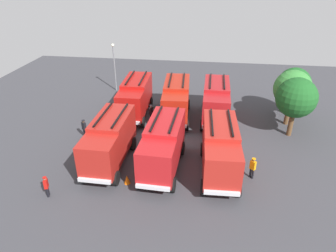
% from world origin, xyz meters
% --- Properties ---
extents(ground_plane, '(52.18, 52.18, 0.00)m').
position_xyz_m(ground_plane, '(0.00, 0.00, 0.00)').
color(ground_plane, '#38383D').
extents(fire_truck_0, '(7.27, 2.92, 3.88)m').
position_xyz_m(fire_truck_0, '(-4.67, -4.08, 2.15)').
color(fire_truck_0, '#A71310').
rests_on(fire_truck_0, ground).
extents(fire_truck_1, '(7.23, 2.83, 3.88)m').
position_xyz_m(fire_truck_1, '(4.23, -4.04, 2.15)').
color(fire_truck_1, '#A31E18').
rests_on(fire_truck_1, ground).
extents(fire_truck_2, '(7.32, 3.07, 3.88)m').
position_xyz_m(fire_truck_2, '(-4.61, 0.23, 2.15)').
color(fire_truck_2, '#A51E10').
rests_on(fire_truck_2, ground).
extents(fire_truck_3, '(7.30, 3.00, 3.88)m').
position_xyz_m(fire_truck_3, '(4.40, 0.21, 2.15)').
color(fire_truck_3, '#AF181B').
rests_on(fire_truck_3, ground).
extents(fire_truck_4, '(7.23, 2.81, 3.88)m').
position_xyz_m(fire_truck_4, '(-4.77, 4.26, 2.15)').
color(fire_truck_4, '#A2181B').
rests_on(fire_truck_4, ground).
extents(fire_truck_5, '(7.29, 2.98, 3.88)m').
position_xyz_m(fire_truck_5, '(4.33, 4.51, 2.15)').
color(fire_truck_5, '#A8211A').
rests_on(fire_truck_5, ground).
extents(firefighter_0, '(0.47, 0.36, 1.61)m').
position_xyz_m(firefighter_0, '(8.75, -7.19, 0.89)').
color(firefighter_0, black).
rests_on(firefighter_0, ground).
extents(firefighter_1, '(0.48, 0.39, 1.81)m').
position_xyz_m(firefighter_1, '(-3.41, -2.21, 1.02)').
color(firefighter_1, black).
rests_on(firefighter_1, ground).
extents(firefighter_2, '(0.44, 0.48, 1.79)m').
position_xyz_m(firefighter_2, '(0.64, -7.69, 1.01)').
color(firefighter_2, black).
rests_on(firefighter_2, ground).
extents(firefighter_3, '(0.46, 0.47, 1.73)m').
position_xyz_m(firefighter_3, '(4.77, 6.97, 0.97)').
color(firefighter_3, black).
rests_on(firefighter_3, ground).
extents(tree_0, '(3.31, 3.31, 5.13)m').
position_xyz_m(tree_0, '(-6.99, 12.09, 3.45)').
color(tree_0, brown).
rests_on(tree_0, ground).
extents(tree_1, '(3.59, 3.59, 5.56)m').
position_xyz_m(tree_1, '(-4.71, 11.38, 3.74)').
color(tree_1, brown).
rests_on(tree_1, ground).
extents(tree_2, '(3.62, 3.62, 5.61)m').
position_xyz_m(tree_2, '(-2.37, 11.19, 3.77)').
color(tree_2, brown).
rests_on(tree_2, ground).
extents(traffic_cone_0, '(0.48, 0.48, 0.68)m').
position_xyz_m(traffic_cone_0, '(6.67, -2.12, 0.34)').
color(traffic_cone_0, '#F2600C').
rests_on(traffic_cone_0, ground).
extents(lamppost, '(0.36, 0.36, 5.93)m').
position_xyz_m(lamppost, '(-11.43, -8.25, 3.52)').
color(lamppost, slate).
rests_on(lamppost, ground).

